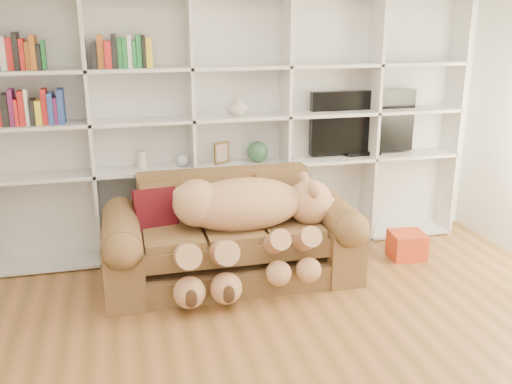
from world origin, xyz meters
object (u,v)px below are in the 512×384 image
object	(u,v)px
tv	(363,123)
gift_box	(407,245)
sofa	(231,241)
teddy_bear	(247,217)

from	to	relation	value
tv	gift_box	bearing A→B (deg)	-70.75
sofa	gift_box	world-z (taller)	sofa
gift_box	tv	size ratio (longest dim) A/B	0.29
gift_box	sofa	bearing A→B (deg)	-179.37
tv	teddy_bear	bearing A→B (deg)	-148.30
teddy_bear	tv	size ratio (longest dim) A/B	1.39
sofa	teddy_bear	size ratio (longest dim) A/B	1.42
gift_box	tv	world-z (taller)	tv
sofa	gift_box	xyz separation A→B (m)	(1.69, 0.02, -0.21)
teddy_bear	gift_box	distance (m)	1.67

